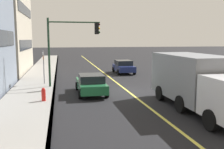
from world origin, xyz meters
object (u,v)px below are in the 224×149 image
(car_green, at_px, (91,84))
(fire_hydrant, at_px, (44,96))
(truck_gray, at_px, (198,81))
(street_sign_post, at_px, (44,65))
(traffic_light_mast, at_px, (70,40))
(car_navy, at_px, (124,67))

(car_green, relative_size, fire_hydrant, 4.58)
(truck_gray, bearing_deg, street_sign_post, 43.76)
(truck_gray, xyz_separation_m, traffic_light_mast, (7.57, 6.46, 2.11))
(car_green, xyz_separation_m, street_sign_post, (3.93, 3.36, 0.96))
(car_navy, height_order, traffic_light_mast, traffic_light_mast)
(car_green, height_order, truck_gray, truck_gray)
(truck_gray, bearing_deg, car_navy, 1.37)
(truck_gray, xyz_separation_m, fire_hydrant, (2.93, 8.22, -1.10))
(car_green, distance_m, street_sign_post, 5.26)
(car_green, height_order, car_navy, car_navy)
(car_green, xyz_separation_m, truck_gray, (-4.97, -5.17, 0.85))
(car_green, xyz_separation_m, fire_hydrant, (-2.04, 3.05, -0.25))
(car_navy, bearing_deg, traffic_light_mast, 139.98)
(car_navy, height_order, street_sign_post, street_sign_post)
(car_green, bearing_deg, fire_hydrant, 123.81)
(car_navy, xyz_separation_m, truck_gray, (-14.85, -0.36, 0.81))
(truck_gray, distance_m, street_sign_post, 12.33)
(car_navy, height_order, fire_hydrant, car_navy)
(car_navy, distance_m, truck_gray, 14.87)
(traffic_light_mast, bearing_deg, street_sign_post, 57.14)
(street_sign_post, distance_m, fire_hydrant, 6.11)
(fire_hydrant, bearing_deg, traffic_light_mast, -20.78)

